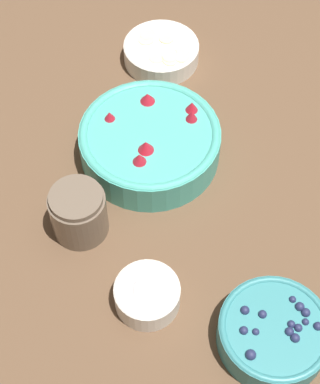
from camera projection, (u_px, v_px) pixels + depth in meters
The scene contains 6 objects.
ground_plane at pixel (194, 199), 1.12m from camera, with size 4.00×4.00×0.00m, color brown.
bowl_strawberries at pixel (150, 141), 1.14m from camera, with size 0.25×0.25×0.09m.
bowl_blueberries at pixel (274, 332), 0.95m from camera, with size 0.17×0.17×0.06m.
bowl_bananas at pixel (161, 51), 1.29m from camera, with size 0.15×0.15×0.04m.
bowl_cream at pixel (147, 294), 0.99m from camera, with size 0.10×0.10×0.05m.
jar_chocolate at pixel (79, 214), 1.05m from camera, with size 0.09×0.09×0.10m.
Camera 1 is at (-0.38, 0.49, 0.94)m, focal length 60.00 mm.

